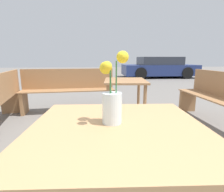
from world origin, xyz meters
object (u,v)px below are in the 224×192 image
Objects in this scene: bench_near at (69,88)px; table_back at (125,87)px; table_front at (118,143)px; parked_car at (159,68)px; flower_vase at (112,101)px.

bench_near reaches higher than table_back.
parked_car is at bearing 68.43° from table_front.
table_front is at bearing -100.90° from table_back.
bench_near is 0.46× the size of parked_car.
bench_near is at bearing 145.04° from table_back.
flower_vase is (-0.03, 0.05, 0.22)m from table_front.
flower_vase reaches higher than table_back.
parked_car reaches higher than table_front.
table_front is 1.15× the size of table_back.
parked_car is (4.09, 6.02, 0.07)m from bench_near.
table_back is at bearing 79.10° from table_front.
bench_near is 1.26m from table_back.
flower_vase is 2.74m from bench_near.
table_front is 0.53× the size of bench_near.
flower_vase is at bearing -76.78° from bench_near.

